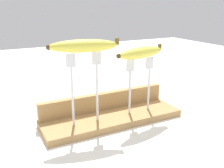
{
  "coord_description": "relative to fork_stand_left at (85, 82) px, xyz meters",
  "views": [
    {
      "loc": [
        -0.33,
        -0.64,
        0.35
      ],
      "look_at": [
        0.0,
        0.0,
        0.12
      ],
      "focal_mm": 41.17,
      "sensor_mm": 36.0,
      "label": 1
    }
  ],
  "objects": [
    {
      "name": "wooden_board",
      "position": [
        0.09,
        0.01,
        -0.13
      ],
      "size": [
        0.43,
        0.14,
        0.02
      ],
      "primitive_type": "cube",
      "color": "#A87F4C",
      "rests_on": "ground"
    },
    {
      "name": "fork_fallen_near",
      "position": [
        0.19,
        0.27,
        -0.14
      ],
      "size": [
        0.15,
        0.08,
        0.01
      ],
      "color": "silver",
      "rests_on": "ground"
    },
    {
      "name": "fork_stand_left",
      "position": [
        0.0,
        0.0,
        0.0
      ],
      "size": [
        0.1,
        0.01,
        0.2
      ],
      "color": "silver",
      "rests_on": "wooden_board"
    },
    {
      "name": "banana_raised_right",
      "position": [
        0.18,
        -0.0,
        0.07
      ],
      "size": [
        0.18,
        0.07,
        0.04
      ],
      "color": "#DBD147",
      "rests_on": "fork_stand_right"
    },
    {
      "name": "ground_plane",
      "position": [
        0.09,
        0.01,
        -0.14
      ],
      "size": [
        3.0,
        3.0,
        0.0
      ],
      "primitive_type": "plane",
      "color": "white"
    },
    {
      "name": "board_backstop",
      "position": [
        0.09,
        0.07,
        -0.09
      ],
      "size": [
        0.42,
        0.02,
        0.05
      ],
      "primitive_type": "cube",
      "color": "#A87F4C",
      "rests_on": "wooden_board"
    },
    {
      "name": "banana_raised_left",
      "position": [
        -0.0,
        0.0,
        0.1
      ],
      "size": [
        0.19,
        0.08,
        0.04
      ],
      "color": "#DBD147",
      "rests_on": "fork_stand_left"
    },
    {
      "name": "fork_stand_right",
      "position": [
        0.18,
        0.0,
        -0.02
      ],
      "size": [
        0.1,
        0.01,
        0.17
      ],
      "color": "silver",
      "rests_on": "wooden_board"
    }
  ]
}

